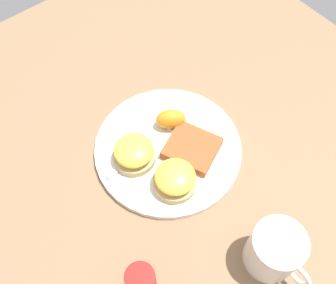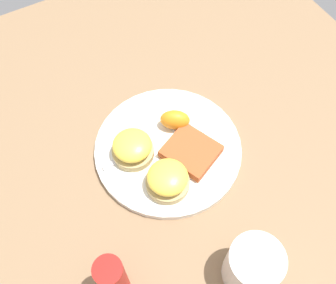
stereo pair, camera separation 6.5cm
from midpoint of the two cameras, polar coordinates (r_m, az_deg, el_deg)
name	(u,v)px [view 2 (the right image)]	position (r m, az deg, el deg)	size (l,w,h in m)	color
ground_plane	(168,151)	(0.79, 2.34, -1.42)	(1.10, 1.10, 0.00)	#846647
plate	(168,149)	(0.79, 2.36, -1.17)	(0.29, 0.29, 0.01)	silver
sandwich_benedict_left	(133,148)	(0.75, -2.72, -1.01)	(0.08, 0.08, 0.05)	tan
sandwich_benedict_right	(168,179)	(0.72, 2.54, -5.65)	(0.08, 0.08, 0.05)	tan
hashbrown_patty	(191,151)	(0.77, 5.79, -1.53)	(0.10, 0.09, 0.02)	#AE4E27
orange_wedge	(175,120)	(0.79, 3.38, 3.07)	(0.06, 0.04, 0.04)	orange
fork	(153,140)	(0.79, 0.22, 0.14)	(0.03, 0.20, 0.00)	silver
cup	(254,267)	(0.68, 15.15, -17.28)	(0.12, 0.09, 0.10)	silver
condiment_bottle	(113,280)	(0.64, -4.93, -19.51)	(0.04, 0.04, 0.14)	#B21914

